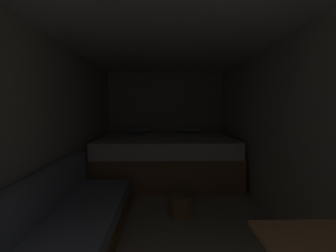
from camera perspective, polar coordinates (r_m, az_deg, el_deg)
The scene contains 7 objects.
ground_plane at distance 2.82m, azimuth 0.09°, elevation -23.24°, with size 7.59×7.59×0.00m, color #B2A893.
wall_back at distance 5.32m, azimuth -0.63°, elevation 1.61°, with size 2.60×0.05×2.07m, color beige.
wall_left at distance 2.78m, azimuth -27.21°, elevation -1.67°, with size 0.05×5.59×2.07m, color beige.
wall_right at distance 2.84m, azimuth 26.83°, elevation -1.55°, with size 0.05×5.59×2.07m, color beige.
ceiling_slab at distance 2.61m, azimuth 0.09°, elevation 22.03°, with size 2.60×5.59×0.05m, color white.
bed at distance 4.45m, azimuth -0.48°, elevation -7.42°, with size 2.38×1.78×0.91m.
wicker_basket at distance 3.08m, azimuth 3.28°, elevation -18.16°, with size 0.32×0.32×0.25m.
Camera 1 is at (-0.06, -0.33, 1.32)m, focal length 25.44 mm.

